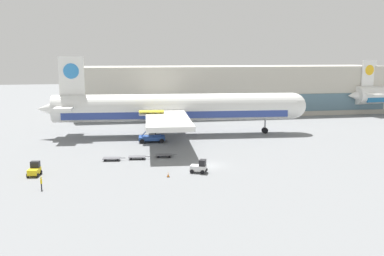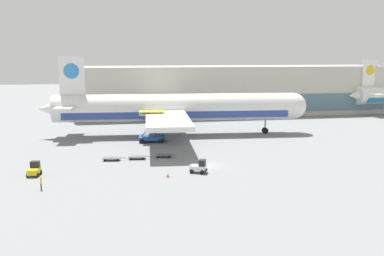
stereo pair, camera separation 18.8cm
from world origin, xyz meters
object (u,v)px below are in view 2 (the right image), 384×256
(scissor_lift_loader, at_px, (152,130))
(baggage_dolly_second, at_px, (137,157))
(baggage_tug_foreground, at_px, (199,167))
(traffic_cone_near, at_px, (168,175))
(ground_crew_near, at_px, (41,182))
(airplane_main, at_px, (173,108))
(baggage_dolly_third, at_px, (164,155))
(baggage_dolly_lead, at_px, (112,158))
(baggage_tug_mid, at_px, (34,170))

(scissor_lift_loader, distance_m, baggage_dolly_second, 14.57)
(baggage_tug_foreground, distance_m, traffic_cone_near, 5.10)
(ground_crew_near, xyz_separation_m, traffic_cone_near, (16.92, 2.90, -0.67))
(baggage_tug_foreground, height_order, traffic_cone_near, baggage_tug_foreground)
(airplane_main, bearing_deg, baggage_dolly_third, -97.93)
(baggage_dolly_lead, height_order, traffic_cone_near, traffic_cone_near)
(ground_crew_near, bearing_deg, baggage_dolly_lead, 140.85)
(baggage_dolly_second, bearing_deg, baggage_tug_foreground, -41.84)
(airplane_main, xyz_separation_m, scissor_lift_loader, (-5.18, -6.58, -3.52))
(baggage_tug_mid, xyz_separation_m, baggage_dolly_second, (15.17, 7.23, -0.49))
(baggage_dolly_second, distance_m, traffic_cone_near, 12.11)
(baggage_dolly_third, bearing_deg, airplane_main, 85.19)
(baggage_dolly_third, bearing_deg, scissor_lift_loader, 101.07)
(scissor_lift_loader, relative_size, baggage_tug_foreground, 2.24)
(baggage_dolly_third, distance_m, traffic_cone_near, 12.08)
(ground_crew_near, bearing_deg, scissor_lift_loader, 142.31)
(baggage_dolly_third, xyz_separation_m, traffic_cone_near, (-0.78, -12.06, -0.02))
(baggage_dolly_second, xyz_separation_m, traffic_cone_near, (3.80, -11.50, -0.02))
(airplane_main, bearing_deg, baggage_dolly_lead, -118.01)
(baggage_tug_foreground, relative_size, baggage_dolly_third, 0.74)
(scissor_lift_loader, height_order, ground_crew_near, scissor_lift_loader)
(scissor_lift_loader, relative_size, baggage_tug_mid, 2.39)
(scissor_lift_loader, relative_size, baggage_dolly_second, 1.66)
(baggage_tug_mid, distance_m, ground_crew_near, 7.46)
(baggage_tug_mid, relative_size, baggage_dolly_lead, 0.69)
(baggage_tug_mid, distance_m, baggage_dolly_second, 16.81)
(baggage_tug_mid, distance_m, baggage_dolly_third, 21.24)
(airplane_main, xyz_separation_m, baggage_tug_mid, (-24.07, -27.77, -4.96))
(baggage_tug_mid, relative_size, traffic_cone_near, 3.50)
(baggage_dolly_second, bearing_deg, baggage_dolly_third, 14.32)
(scissor_lift_loader, xyz_separation_m, baggage_tug_foreground, (4.95, -24.00, -1.45))
(scissor_lift_loader, xyz_separation_m, baggage_dolly_second, (-3.72, -13.96, -1.93))
(traffic_cone_near, bearing_deg, baggage_tug_foreground, 16.68)
(scissor_lift_loader, height_order, baggage_tug_foreground, scissor_lift_loader)
(traffic_cone_near, bearing_deg, airplane_main, 80.97)
(airplane_main, bearing_deg, ground_crew_near, -117.97)
(baggage_dolly_lead, bearing_deg, baggage_dolly_second, 10.31)
(scissor_lift_loader, xyz_separation_m, ground_crew_near, (-16.84, -28.36, -1.29))
(baggage_dolly_lead, height_order, baggage_dolly_third, same)
(baggage_tug_foreground, distance_m, baggage_tug_mid, 24.00)
(airplane_main, bearing_deg, baggage_dolly_second, -109.17)
(airplane_main, distance_m, baggage_dolly_third, 21.16)
(airplane_main, relative_size, scissor_lift_loader, 9.29)
(baggage_dolly_third, height_order, ground_crew_near, ground_crew_near)
(baggage_dolly_lead, xyz_separation_m, traffic_cone_near, (8.01, -11.29, -0.02))
(baggage_tug_mid, height_order, baggage_dolly_lead, baggage_tug_mid)
(baggage_dolly_lead, distance_m, baggage_dolly_second, 4.21)
(baggage_dolly_lead, relative_size, ground_crew_near, 2.15)
(airplane_main, relative_size, baggage_tug_mid, 22.25)
(traffic_cone_near, bearing_deg, scissor_lift_loader, 90.20)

